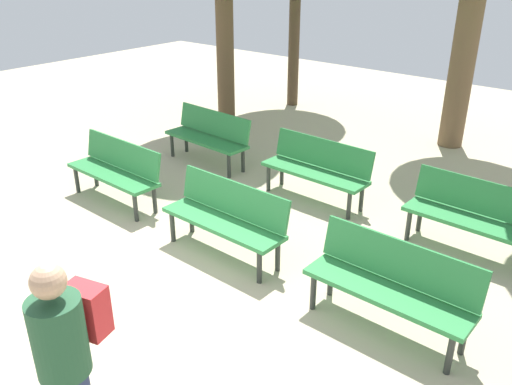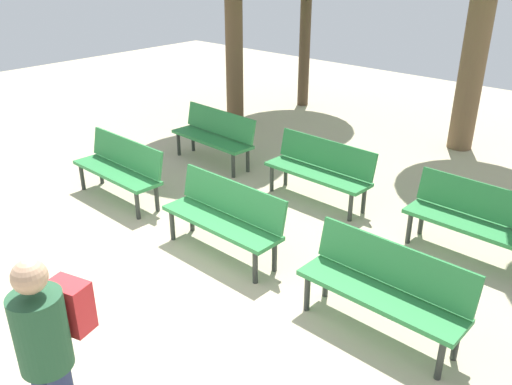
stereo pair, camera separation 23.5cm
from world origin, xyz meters
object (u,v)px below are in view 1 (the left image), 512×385
Objects in this scene: bench_r1_c2 at (476,214)px; bench_r1_c1 at (317,167)px; bench_r0_c1 at (226,215)px; bench_r0_c2 at (391,282)px; bench_r1_c0 at (209,134)px; visitor_with_backpack at (67,357)px; bench_r0_c0 at (116,168)px.

bench_r1_c1 is at bearing -180.00° from bench_r1_c2.
bench_r0_c1 and bench_r1_c2 have the same top height.
bench_r0_c2 and bench_r1_c2 have the same top height.
bench_r1_c2 is at bearing 1.77° from bench_r1_c0.
visitor_with_backpack is at bearing -51.76° from bench_r1_c0.
bench_r0_c1 and bench_r1_c0 have the same top height.
bench_r1_c2 is at bearing -118.98° from visitor_with_backpack.
bench_r0_c0 is at bearing 178.77° from bench_r0_c1.
bench_r0_c1 is 1.00× the size of bench_r1_c2.
bench_r0_c0 is at bearing -137.86° from bench_r1_c1.
bench_r0_c1 is at bearing -38.89° from bench_r1_c0.
bench_r0_c2 is 0.99× the size of bench_r1_c0.
bench_r1_c2 is at bearing 86.68° from bench_r0_c2.
bench_r1_c2 is (4.40, 1.82, 0.00)m from bench_r0_c0.
bench_r1_c0 is 1.01× the size of bench_r1_c1.
bench_r0_c0 is 4.76m from bench_r1_c2.
bench_r0_c2 is at bearing -21.92° from bench_r1_c0.
bench_r1_c1 is at bearing -91.72° from visitor_with_backpack.
visitor_with_backpack is at bearing -39.18° from bench_r0_c0.
bench_r0_c1 is at bearing -138.70° from bench_r1_c2.
bench_r1_c1 is (-2.13, 1.95, 0.00)m from bench_r0_c2.
bench_r1_c2 is at bearing 23.52° from bench_r0_c0.
bench_r0_c0 and bench_r0_c2 have the same top height.
bench_r1_c1 is at bearing 91.26° from bench_r0_c1.
bench_r0_c2 is at bearing -0.10° from bench_r0_c0.
bench_r0_c2 is 1.91m from bench_r1_c2.
bench_r1_c0 and bench_r1_c2 have the same top height.
visitor_with_backpack is (1.14, -2.74, 0.43)m from bench_r0_c1.
visitor_with_backpack is at bearing -109.15° from bench_r0_c2.
bench_r1_c2 is 0.98× the size of visitor_with_backpack.
bench_r0_c0 is 1.00× the size of bench_r1_c1.
bench_r1_c0 and bench_r1_c1 have the same top height.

